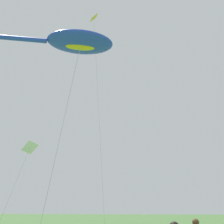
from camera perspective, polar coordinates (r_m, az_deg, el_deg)
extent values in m
ellipsoid|color=blue|center=(20.04, -7.22, 15.41)|extent=(4.50, 5.68, 0.96)
cylinder|color=blue|center=(20.71, -22.85, 15.33)|extent=(2.56, 5.44, 0.35)
ellipsoid|color=yellow|center=(19.79, -7.28, 14.41)|extent=(1.47, 2.28, 0.35)
cylinder|color=#B2B2B7|center=(14.21, -10.83, -1.46)|extent=(5.50, 0.97, 13.46)
sphere|color=#4C3319|center=(9.51, 18.47, -22.68)|extent=(0.23, 0.23, 0.23)
cube|color=yellow|center=(27.77, -4.14, 20.58)|extent=(0.89, 1.01, 0.85)
cylinder|color=#B2B2B7|center=(20.83, -3.14, 2.07)|extent=(2.51, 2.20, 20.54)
cube|color=white|center=(20.60, -18.13, -7.62)|extent=(1.05, 0.99, 0.88)
cylinder|color=#B2B2B7|center=(20.53, -21.77, -16.40)|extent=(0.34, 1.90, 6.53)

